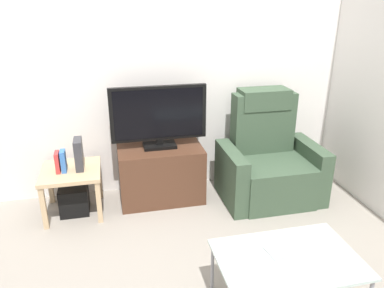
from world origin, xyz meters
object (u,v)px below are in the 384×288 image
(book_middle, at_px, (63,161))
(side_table, at_px, (71,176))
(television, at_px, (159,116))
(recliner_armchair, at_px, (268,162))
(cell_phone, at_px, (273,252))
(subwoofer_box, at_px, (74,199))
(game_console, at_px, (79,154))
(tv_stand, at_px, (161,173))
(book_leftmost, at_px, (58,162))
(coffee_table, at_px, (288,261))

(book_middle, bearing_deg, side_table, 22.36)
(television, distance_m, side_table, 1.00)
(recliner_armchair, bearing_deg, cell_phone, -103.88)
(television, relative_size, subwoofer_box, 3.47)
(television, bearing_deg, game_console, -173.41)
(tv_stand, bearing_deg, cell_phone, -72.42)
(recliner_armchair, bearing_deg, book_leftmost, -173.33)
(recliner_armchair, relative_size, book_middle, 5.36)
(tv_stand, distance_m, book_middle, 0.95)
(game_console, distance_m, cell_phone, 1.98)
(side_table, distance_m, cell_phone, 2.02)
(game_console, bearing_deg, book_middle, -167.79)
(tv_stand, height_order, book_leftmost, book_leftmost)
(recliner_armchair, xyz_separation_m, subwoofer_box, (-1.94, 0.09, -0.24))
(tv_stand, xyz_separation_m, game_console, (-0.76, -0.07, 0.31))
(book_middle, xyz_separation_m, game_console, (0.14, 0.03, 0.04))
(subwoofer_box, bearing_deg, recliner_armchair, -2.59)
(recliner_armchair, height_order, cell_phone, recliner_armchair)
(recliner_armchair, relative_size, coffee_table, 1.20)
(television, xyz_separation_m, coffee_table, (0.58, -1.66, -0.50))
(recliner_armchair, xyz_separation_m, coffee_table, (-0.51, -1.48, 0.01))
(television, relative_size, game_console, 3.22)
(book_middle, bearing_deg, subwoofer_box, 22.36)
(side_table, bearing_deg, television, 6.57)
(side_table, bearing_deg, tv_stand, 5.32)
(book_leftmost, relative_size, game_console, 0.66)
(recliner_armchair, bearing_deg, television, 178.84)
(book_leftmost, height_order, game_console, game_console)
(game_console, relative_size, cell_phone, 1.92)
(subwoofer_box, height_order, book_middle, book_middle)
(television, bearing_deg, coffee_table, -70.93)
(recliner_armchair, bearing_deg, book_middle, -173.38)
(television, bearing_deg, subwoofer_box, -173.43)
(television, xyz_separation_m, subwoofer_box, (-0.85, -0.10, -0.75))
(game_console, bearing_deg, cell_phone, -50.04)
(recliner_armchair, xyz_separation_m, cell_phone, (-0.58, -1.41, 0.04))
(book_leftmost, xyz_separation_m, game_console, (0.19, 0.03, 0.05))
(recliner_armchair, height_order, side_table, recliner_armchair)
(subwoofer_box, distance_m, game_console, 0.47)
(recliner_armchair, height_order, book_leftmost, recliner_armchair)
(side_table, relative_size, subwoofer_box, 2.02)
(tv_stand, height_order, recliner_armchair, recliner_armchair)
(coffee_table, bearing_deg, subwoofer_box, 132.40)
(tv_stand, height_order, coffee_table, tv_stand)
(recliner_armchair, height_order, subwoofer_box, recliner_armchair)
(subwoofer_box, distance_m, book_middle, 0.42)
(television, height_order, subwoofer_box, television)
(book_middle, height_order, coffee_table, book_middle)
(subwoofer_box, bearing_deg, side_table, 0.00)
(television, distance_m, game_console, 0.82)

